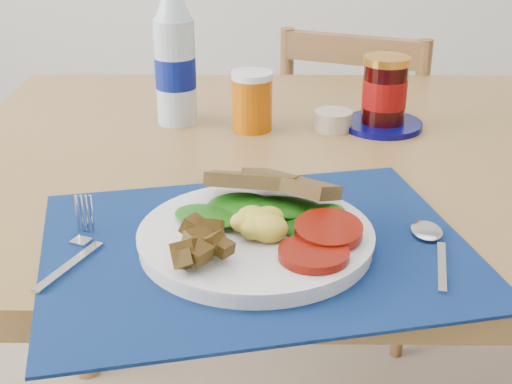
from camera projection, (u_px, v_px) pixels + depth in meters
table at (388, 198)px, 1.16m from camera, size 1.40×0.90×0.75m
chair_far at (357, 150)px, 1.77m from camera, size 0.48×0.47×1.00m
placemat at (256, 247)px, 0.83m from camera, size 0.56×0.48×0.00m
breakfast_plate at (251, 232)px, 0.82m from camera, size 0.27×0.27×0.07m
fork at (77, 250)px, 0.82m from camera, size 0.05×0.16×0.00m
spoon at (431, 243)px, 0.83m from camera, size 0.04×0.16×0.00m
water_bottle at (175, 63)px, 1.20m from camera, size 0.07×0.07×0.24m
juice_glass at (252, 103)px, 1.19m from camera, size 0.07×0.07×0.09m
ramekin at (333, 120)px, 1.20m from camera, size 0.07×0.07×0.03m
jam_on_saucer at (384, 97)px, 1.20m from camera, size 0.14×0.14×0.12m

